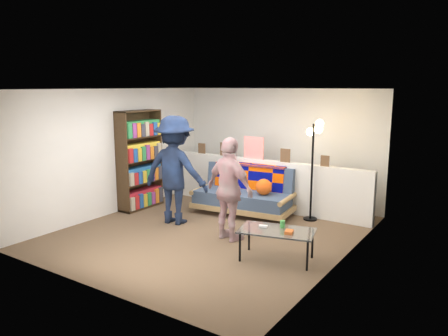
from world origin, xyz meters
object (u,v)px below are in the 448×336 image
object	(u,v)px
futon_sofa	(245,194)
person_right	(230,189)
coffee_table	(277,232)
floor_lamp	(314,150)
bookshelf	(140,163)
person_left	(175,170)

from	to	relation	value
futon_sofa	person_right	xyz separation A→B (m)	(0.56, -1.41, 0.45)
coffee_table	floor_lamp	distance (m)	2.28
bookshelf	floor_lamp	xyz separation A→B (m)	(3.23, 1.16, 0.40)
floor_lamp	person_left	world-z (taller)	person_left
person_right	coffee_table	bearing A→B (deg)	176.78
coffee_table	person_left	world-z (taller)	person_left
person_right	futon_sofa	bearing A→B (deg)	-53.76
coffee_table	bookshelf	bearing A→B (deg)	165.61
floor_lamp	bookshelf	bearing A→B (deg)	-160.33
coffee_table	person_right	distance (m)	1.14
bookshelf	person_left	world-z (taller)	bookshelf
futon_sofa	bookshelf	size ratio (longest dim) A/B	1.01
futon_sofa	person_left	size ratio (longest dim) A/B	1.03
person_left	person_right	world-z (taller)	person_left
futon_sofa	person_left	bearing A→B (deg)	-121.94
bookshelf	coffee_table	size ratio (longest dim) A/B	1.69
bookshelf	person_right	distance (m)	2.61
futon_sofa	floor_lamp	xyz separation A→B (m)	(1.26, 0.33, 0.93)
person_left	coffee_table	bearing A→B (deg)	158.99
bookshelf	floor_lamp	bearing A→B (deg)	19.67
futon_sofa	coffee_table	xyz separation A→B (m)	(1.58, -1.74, 0.03)
bookshelf	floor_lamp	size ratio (longest dim) A/B	1.06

